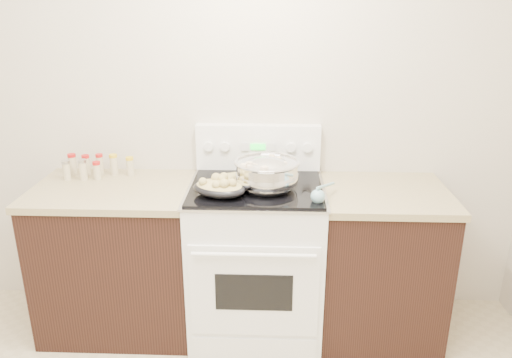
{
  "coord_description": "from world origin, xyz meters",
  "views": [
    {
      "loc": [
        0.45,
        -1.23,
        1.94
      ],
      "look_at": [
        0.35,
        1.37,
        1.0
      ],
      "focal_mm": 35.0,
      "sensor_mm": 36.0,
      "label": 1
    }
  ],
  "objects": [
    {
      "name": "counter_right",
      "position": [
        1.08,
        1.43,
        0.46
      ],
      "size": [
        0.73,
        0.67,
        0.92
      ],
      "color": "black",
      "rests_on": "ground"
    },
    {
      "name": "counter_left",
      "position": [
        -0.48,
        1.43,
        0.46
      ],
      "size": [
        0.93,
        0.67,
        0.92
      ],
      "color": "black",
      "rests_on": "ground"
    },
    {
      "name": "spice_jars",
      "position": [
        -0.65,
        1.6,
        0.98
      ],
      "size": [
        0.4,
        0.15,
        0.13
      ],
      "color": "#BFB28C",
      "rests_on": "counter_left"
    },
    {
      "name": "mixing_bowl",
      "position": [
        0.41,
        1.37,
        1.03
      ],
      "size": [
        0.43,
        0.43,
        0.21
      ],
      "color": "silver",
      "rests_on": "kitchen_range"
    },
    {
      "name": "wooden_spoon",
      "position": [
        0.37,
        1.35,
        0.95
      ],
      "size": [
        0.15,
        0.23,
        0.04
      ],
      "color": "#A7774C",
      "rests_on": "kitchen_range"
    },
    {
      "name": "blue_ladle",
      "position": [
        0.69,
        1.2,
        0.98
      ],
      "size": [
        0.15,
        0.25,
        0.1
      ],
      "color": "#77A7B2",
      "rests_on": "kitchen_range"
    },
    {
      "name": "baking_sheet",
      "position": [
        0.33,
        1.49,
        0.96
      ],
      "size": [
        0.43,
        0.38,
        0.06
      ],
      "color": "black",
      "rests_on": "kitchen_range"
    },
    {
      "name": "roasting_pan",
      "position": [
        0.16,
        1.26,
        0.99
      ],
      "size": [
        0.35,
        0.29,
        0.12
      ],
      "color": "black",
      "rests_on": "kitchen_range"
    },
    {
      "name": "room_shell",
      "position": [
        0.0,
        0.0,
        1.7
      ],
      "size": [
        4.1,
        3.6,
        2.75
      ],
      "color": "beige",
      "rests_on": "ground"
    },
    {
      "name": "kitchen_range",
      "position": [
        0.35,
        1.42,
        0.49
      ],
      "size": [
        0.78,
        0.73,
        1.22
      ],
      "color": "white",
      "rests_on": "ground"
    }
  ]
}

